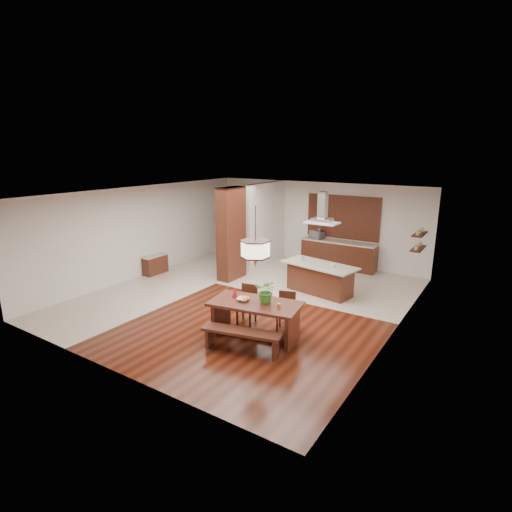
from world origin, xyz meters
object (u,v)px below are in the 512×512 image
Objects in this scene: fruit_bowl at (243,299)px; range_hood at (323,208)px; dining_chair_left at (246,305)px; foliage_plant at (267,291)px; dining_chair_right at (286,312)px; pendant_lantern at (255,237)px; dining_table at (255,312)px; dining_bench at (242,341)px; microwave at (317,235)px; kitchen_island at (320,278)px; hallway_console at (155,265)px; island_cup at (333,265)px.

range_hood is (0.29, 3.41, 1.62)m from fruit_bowl.
foliage_plant reaches higher than dining_chair_left.
dining_chair_right is 0.86m from foliage_plant.
dining_chair_left is 3.46× the size of fruit_bowl.
pendant_lantern reaches higher than foliage_plant.
dining_chair_right is at bearing 60.30° from dining_table.
dining_bench is at bearing -80.41° from dining_table.
pendant_lantern reaches higher than dining_chair_right.
fruit_bowl is at bearing -58.55° from microwave.
dining_table is 3.98× the size of foliage_plant.
kitchen_island is at bearing 68.24° from dining_chair_left.
range_hood reaches higher than dining_chair_left.
range_hood is at bearing 85.15° from fruit_bowl.
foliage_plant reaches higher than hallway_console.
hallway_console is 5.68m from microwave.
dining_chair_right is (5.70, -1.42, 0.13)m from hallway_console.
foliage_plant is 3.52m from range_hood.
dining_chair_right is at bearing -82.13° from range_hood.
pendant_lantern is at bearing 12.86° from fruit_bowl.
microwave is (-1.46, 6.76, 0.86)m from dining_bench.
pendant_lantern is 1.46× the size of range_hood.
foliage_plant is (0.09, 0.81, 0.84)m from dining_bench.
dining_table is 6.23m from microwave.
microwave is at bearing 87.83° from dining_chair_left.
pendant_lantern is at bearing 99.59° from dining_bench.
dining_chair_left is 3.53m from range_hood.
island_cup is at bearing 85.97° from foliage_plant.
foliage_plant is 0.23× the size of kitchen_island.
hallway_console is at bearing 147.84° from dining_chair_right.
dining_bench is 3.34× the size of microwave.
kitchen_island is (0.59, 2.84, -0.01)m from dining_chair_left.
dining_chair_left is at bearing -91.11° from kitchen_island.
range_hood is at bearing 89.80° from dining_table.
dining_chair_left is at bearing -60.59° from microwave.
dining_chair_right is (0.96, 0.16, -0.02)m from dining_chair_left.
microwave is (-1.35, 2.72, -1.38)m from range_hood.
dining_chair_left is 1.02× the size of range_hood.
microwave is at bearing 104.62° from foliage_plant.
pendant_lantern is 4.91× the size of fruit_bowl.
range_hood reaches higher than island_cup.
range_hood is (-0.20, 3.23, 1.39)m from foliage_plant.
dining_bench is at bearing -88.50° from range_hood.
dining_table is at bearing -79.53° from kitchen_island.
range_hood is (0.01, 3.35, 1.87)m from dining_table.
foliage_plant is at bearing -19.63° from hallway_console.
pendant_lantern is at bearing -21.45° from hallway_console.
dining_chair_left is 0.75m from fruit_bowl.
island_cup is (0.05, 2.60, 0.48)m from dining_chair_right.
kitchen_island reaches higher than dining_table.
kitchen_island reaches higher than dining_bench.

